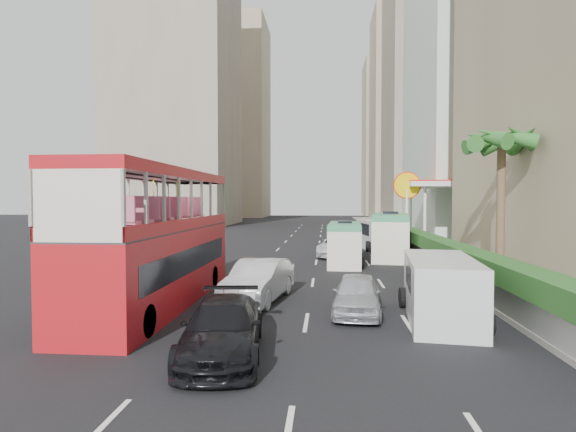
# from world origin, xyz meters

# --- Properties ---
(ground_plane) EXTENTS (200.00, 200.00, 0.00)m
(ground_plane) POSITION_xyz_m (0.00, 0.00, 0.00)
(ground_plane) COLOR black
(ground_plane) RESTS_ON ground
(double_decker_bus) EXTENTS (2.50, 11.00, 5.06)m
(double_decker_bus) POSITION_xyz_m (-6.00, 0.00, 2.53)
(double_decker_bus) COLOR red
(double_decker_bus) RESTS_ON ground
(car_silver_lane_a) EXTENTS (2.48, 5.07, 1.60)m
(car_silver_lane_a) POSITION_xyz_m (-2.38, 0.90, 0.00)
(car_silver_lane_a) COLOR silver
(car_silver_lane_a) RESTS_ON ground
(car_silver_lane_b) EXTENTS (1.94, 4.09, 1.35)m
(car_silver_lane_b) POSITION_xyz_m (1.30, -0.74, 0.00)
(car_silver_lane_b) COLOR silver
(car_silver_lane_b) RESTS_ON ground
(car_black) EXTENTS (2.47, 4.94, 1.38)m
(car_black) POSITION_xyz_m (-2.36, -5.23, 0.00)
(car_black) COLOR black
(car_black) RESTS_ON ground
(van_asset) EXTENTS (3.00, 5.38, 1.42)m
(van_asset) POSITION_xyz_m (0.97, 15.02, 0.00)
(van_asset) COLOR silver
(van_asset) RESTS_ON ground
(minibus_near) EXTENTS (2.18, 5.77, 2.52)m
(minibus_near) POSITION_xyz_m (1.36, 11.28, 1.26)
(minibus_near) COLOR silver
(minibus_near) RESTS_ON ground
(minibus_far) EXTENTS (3.18, 7.01, 3.00)m
(minibus_far) POSITION_xyz_m (4.56, 14.51, 1.50)
(minibus_far) COLOR silver
(minibus_far) RESTS_ON ground
(panel_van_near) EXTENTS (2.61, 5.30, 2.04)m
(panel_van_near) POSITION_xyz_m (3.95, -1.35, 1.02)
(panel_van_near) COLOR silver
(panel_van_near) RESTS_ON ground
(panel_van_far) EXTENTS (3.17, 6.01, 2.29)m
(panel_van_far) POSITION_xyz_m (4.42, 20.02, 1.14)
(panel_van_far) COLOR silver
(panel_van_far) RESTS_ON ground
(sidewalk) EXTENTS (6.00, 120.00, 0.18)m
(sidewalk) POSITION_xyz_m (9.00, 25.00, 0.09)
(sidewalk) COLOR #99968C
(sidewalk) RESTS_ON ground
(kerb_wall) EXTENTS (0.30, 44.00, 1.00)m
(kerb_wall) POSITION_xyz_m (6.20, 14.00, 0.68)
(kerb_wall) COLOR silver
(kerb_wall) RESTS_ON sidewalk
(hedge) EXTENTS (1.10, 44.00, 0.70)m
(hedge) POSITION_xyz_m (6.20, 14.00, 1.53)
(hedge) COLOR #2D6626
(hedge) RESTS_ON kerb_wall
(palm_tree) EXTENTS (0.36, 0.36, 6.40)m
(palm_tree) POSITION_xyz_m (7.80, 4.00, 3.38)
(palm_tree) COLOR brown
(palm_tree) RESTS_ON sidewalk
(shell_station) EXTENTS (6.50, 8.00, 5.50)m
(shell_station) POSITION_xyz_m (10.00, 23.00, 2.75)
(shell_station) COLOR silver
(shell_station) RESTS_ON ground
(tower_mid) EXTENTS (16.00, 16.00, 50.00)m
(tower_mid) POSITION_xyz_m (18.00, 58.00, 25.00)
(tower_mid) COLOR #9F917D
(tower_mid) RESTS_ON ground
(tower_far_a) EXTENTS (14.00, 14.00, 44.00)m
(tower_far_a) POSITION_xyz_m (17.00, 82.00, 22.00)
(tower_far_a) COLOR tan
(tower_far_a) RESTS_ON ground
(tower_far_b) EXTENTS (14.00, 14.00, 40.00)m
(tower_far_b) POSITION_xyz_m (17.00, 104.00, 20.00)
(tower_far_b) COLOR #9F917D
(tower_far_b) RESTS_ON ground
(tower_left_a) EXTENTS (18.00, 18.00, 52.00)m
(tower_left_a) POSITION_xyz_m (-24.00, 55.00, 26.00)
(tower_left_a) COLOR #9F917D
(tower_left_a) RESTS_ON ground
(tower_left_b) EXTENTS (16.00, 16.00, 46.00)m
(tower_left_b) POSITION_xyz_m (-22.00, 90.00, 23.00)
(tower_left_b) COLOR tan
(tower_left_b) RESTS_ON ground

